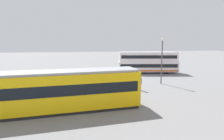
% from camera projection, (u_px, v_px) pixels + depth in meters
% --- Properties ---
extents(ground_plane, '(160.00, 160.00, 0.00)m').
position_uv_depth(ground_plane, '(129.00, 77.00, 32.11)').
color(ground_plane, slate).
extents(double_decker_bus, '(11.22, 4.48, 3.94)m').
position_uv_depth(double_decker_bus, '(148.00, 62.00, 36.37)').
color(double_decker_bus, silver).
rests_on(double_decker_bus, ground).
extents(tram_yellow, '(15.59, 4.10, 3.47)m').
position_uv_depth(tram_yellow, '(49.00, 91.00, 16.22)').
color(tram_yellow, '#E5B70C').
rests_on(tram_yellow, ground).
extents(pedestrian_near_railing, '(0.38, 0.38, 1.77)m').
position_uv_depth(pedestrian_near_railing, '(96.00, 78.00, 26.28)').
color(pedestrian_near_railing, '#33384C').
rests_on(pedestrian_near_railing, ground).
extents(pedestrian_crossing, '(0.45, 0.45, 1.69)m').
position_uv_depth(pedestrian_crossing, '(140.00, 83.00, 23.54)').
color(pedestrian_crossing, black).
rests_on(pedestrian_crossing, ground).
extents(pedestrian_railing, '(8.11, 0.44, 1.08)m').
position_uv_depth(pedestrian_railing, '(105.00, 83.00, 24.58)').
color(pedestrian_railing, gray).
rests_on(pedestrian_railing, ground).
extents(info_sign, '(1.12, 0.37, 2.43)m').
position_uv_depth(info_sign, '(77.00, 77.00, 23.26)').
color(info_sign, slate).
rests_on(info_sign, ground).
extents(street_lamp, '(0.36, 0.36, 6.35)m').
position_uv_depth(street_lamp, '(162.00, 57.00, 26.88)').
color(street_lamp, '#4C4C51').
rests_on(street_lamp, ground).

